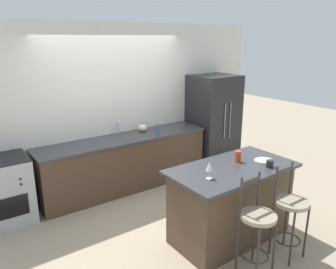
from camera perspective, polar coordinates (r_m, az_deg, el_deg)
name	(u,v)px	position (r m, az deg, el deg)	size (l,w,h in m)	color
ground_plane	(137,195)	(5.44, -5.35, -10.44)	(18.00, 18.00, 0.00)	tan
wall_back	(114,106)	(5.60, -9.45, 4.87)	(6.00, 0.07, 2.70)	silver
back_counter	(125,162)	(5.57, -7.49, -4.82)	(2.91, 0.70, 0.89)	#4C3828
sink_faucet	(118,126)	(5.56, -8.71, 1.40)	(0.02, 0.13, 0.22)	#ADAFB5
kitchen_island	(231,202)	(4.25, 10.87, -11.53)	(1.59, 0.85, 0.96)	#4C3828
refrigerator	(213,121)	(6.46, 7.81, 2.33)	(0.85, 0.77, 1.78)	#232326
oven_range	(0,192)	(5.03, -27.26, -8.84)	(0.79, 0.66, 0.92)	#ADAFB5
bar_stool_near	(257,225)	(3.67, 15.21, -14.96)	(0.38, 0.38, 1.11)	#332D28
bar_stool_far	(290,211)	(4.05, 20.52, -12.32)	(0.38, 0.38, 1.11)	#332D28
dinner_plate	(264,160)	(4.33, 16.32, -4.34)	(0.24, 0.24, 0.02)	beige
wine_glass	(209,166)	(3.63, 7.24, -5.53)	(0.07, 0.07, 0.21)	white
coffee_mug	(270,164)	(4.14, 17.32, -4.89)	(0.12, 0.09, 0.09)	#232326
tumbler_cup	(238,156)	(4.20, 12.09, -3.77)	(0.08, 0.08, 0.14)	red
pumpkin_decoration	(143,128)	(5.70, -4.44, 1.16)	(0.16, 0.16, 0.15)	beige
soap_bottle	(157,130)	(5.57, -1.88, 0.87)	(0.05, 0.05, 0.16)	teal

